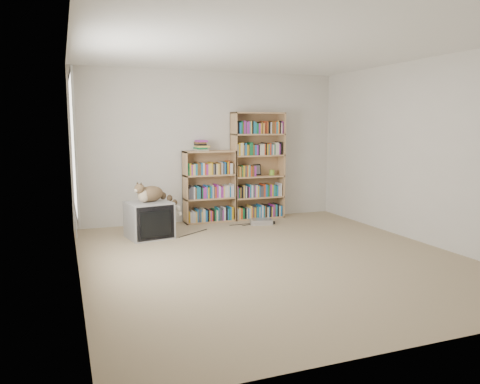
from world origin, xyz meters
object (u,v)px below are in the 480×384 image
object	(u,v)px
cat	(155,196)
dvd_player	(261,222)
bookcase_tall	(257,169)
bookcase_short	(209,190)
crt_tv	(149,220)

from	to	relation	value
cat	dvd_player	size ratio (longest dim) A/B	1.97
cat	bookcase_tall	world-z (taller)	bookcase_tall
bookcase_short	dvd_player	size ratio (longest dim) A/B	3.36
crt_tv	cat	world-z (taller)	cat
cat	bookcase_short	size ratio (longest dim) A/B	0.59
dvd_player	crt_tv	bearing A→B (deg)	-157.33
bookcase_short	dvd_player	bearing A→B (deg)	-34.72
bookcase_short	bookcase_tall	bearing A→B (deg)	-0.06
crt_tv	bookcase_short	distance (m)	1.42
cat	bookcase_short	world-z (taller)	bookcase_short
crt_tv	cat	xyz separation A→B (m)	(0.09, 0.02, 0.34)
cat	dvd_player	bearing A→B (deg)	-20.97
cat	bookcase_short	bearing A→B (deg)	6.51
bookcase_tall	dvd_player	size ratio (longest dim) A/B	5.14
crt_tv	bookcase_short	world-z (taller)	bookcase_short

